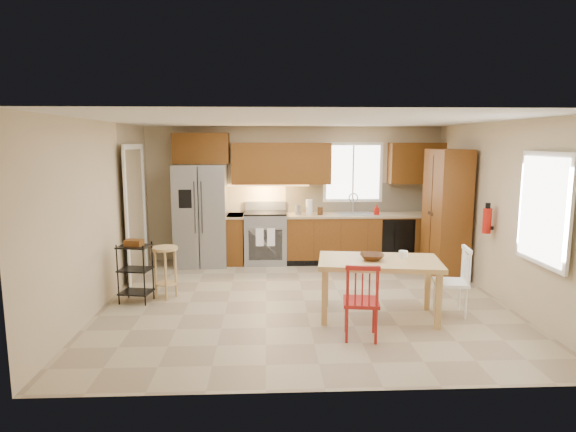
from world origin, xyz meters
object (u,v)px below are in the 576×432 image
at_px(dining_table, 378,289).
at_px(soap_bottle, 377,209).
at_px(chair_red, 361,300).
at_px(utility_cart, 136,273).
at_px(refrigerator, 202,215).
at_px(pantry, 446,213).
at_px(bar_stool, 166,272).
at_px(fire_extinguisher, 487,221).
at_px(table_bowl, 372,260).
at_px(table_jar, 403,256).
at_px(range_stove, 265,238).
at_px(chair_white, 451,281).

bearing_deg(dining_table, soap_bottle, 86.14).
height_order(soap_bottle, chair_red, soap_bottle).
height_order(chair_red, utility_cart, chair_red).
height_order(refrigerator, pantry, pantry).
relative_size(soap_bottle, bar_stool, 0.26).
bearing_deg(chair_red, dining_table, 69.83).
height_order(fire_extinguisher, table_bowl, fire_extinguisher).
bearing_deg(dining_table, pantry, 58.66).
xyz_separation_m(soap_bottle, dining_table, (-0.59, -2.77, -0.63)).
bearing_deg(bar_stool, table_jar, -10.23).
bearing_deg(table_jar, dining_table, -164.05).
relative_size(refrigerator, bar_stool, 2.44).
distance_m(refrigerator, table_bowl, 3.75).
bearing_deg(soap_bottle, utility_cart, -151.99).
xyz_separation_m(soap_bottle, bar_stool, (-3.45, -1.88, -0.62)).
height_order(table_jar, bar_stool, table_jar).
xyz_separation_m(refrigerator, table_bowl, (2.50, -2.79, -0.17)).
bearing_deg(chair_red, range_stove, 115.46).
xyz_separation_m(table_bowl, bar_stool, (-2.77, 0.89, -0.37)).
xyz_separation_m(pantry, dining_table, (-1.54, -1.87, -0.68)).
bearing_deg(chair_white, dining_table, 101.14).
bearing_deg(range_stove, refrigerator, -177.01).
height_order(soap_bottle, chair_white, soap_bottle).
xyz_separation_m(refrigerator, range_stove, (1.15, 0.06, -0.45)).
relative_size(pantry, table_jar, 16.86).
height_order(range_stove, pantry, pantry).
distance_m(pantry, bar_stool, 4.56).
bearing_deg(pantry, chair_red, -126.87).
height_order(pantry, bar_stool, pantry).
bearing_deg(pantry, utility_cart, -166.61).
xyz_separation_m(range_stove, fire_extinguisher, (3.18, -2.04, 0.64)).
distance_m(range_stove, chair_white, 3.68).
distance_m(range_stove, table_bowl, 3.17).
bearing_deg(fire_extinguisher, soap_bottle, 120.53).
distance_m(range_stove, bar_stool, 2.42).
bearing_deg(refrigerator, pantry, -12.62).
relative_size(soap_bottle, chair_white, 0.22).
height_order(chair_red, table_jar, chair_red).
relative_size(table_bowl, table_jar, 2.45).
bearing_deg(utility_cart, refrigerator, 82.66).
bearing_deg(pantry, refrigerator, 167.38).
bearing_deg(range_stove, table_bowl, -64.70).
distance_m(fire_extinguisher, dining_table, 2.05).
distance_m(range_stove, table_jar, 3.29).
bearing_deg(bar_stool, chair_white, -8.67).
bearing_deg(dining_table, refrigerator, 141.01).
bearing_deg(table_bowl, chair_white, 2.74).
xyz_separation_m(chair_white, table_bowl, (-1.04, -0.05, 0.30)).
bearing_deg(utility_cart, chair_white, 0.95).
xyz_separation_m(refrigerator, utility_cart, (-0.65, -2.06, -0.49)).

